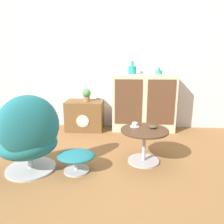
% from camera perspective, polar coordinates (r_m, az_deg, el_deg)
% --- Properties ---
extents(ground_plane, '(12.00, 12.00, 0.00)m').
position_cam_1_polar(ground_plane, '(2.65, -2.96, -14.47)').
color(ground_plane, olive).
extents(wall_back, '(6.40, 0.06, 2.60)m').
position_cam_1_polar(wall_back, '(3.97, -0.40, 14.70)').
color(wall_back, silver).
rests_on(wall_back, ground_plane).
extents(sideboard, '(1.07, 0.38, 0.98)m').
position_cam_1_polar(sideboard, '(3.83, 8.25, 2.42)').
color(sideboard, beige).
rests_on(sideboard, ground_plane).
extents(tv_console, '(0.64, 0.45, 0.52)m').
position_cam_1_polar(tv_console, '(3.91, -7.09, -0.86)').
color(tv_console, brown).
rests_on(tv_console, ground_plane).
extents(egg_chair, '(0.88, 0.87, 0.91)m').
position_cam_1_polar(egg_chair, '(2.57, -20.85, -5.94)').
color(egg_chair, '#B7B7BC').
rests_on(egg_chair, ground_plane).
extents(ottoman, '(0.43, 0.36, 0.23)m').
position_cam_1_polar(ottoman, '(2.54, -9.35, -11.63)').
color(ottoman, '#B7B7BC').
rests_on(ottoman, ground_plane).
extents(coffee_table, '(0.58, 0.58, 0.42)m').
position_cam_1_polar(coffee_table, '(2.71, 8.40, -7.52)').
color(coffee_table, '#B7B7BC').
rests_on(coffee_table, ground_plane).
extents(vase_leftmost, '(0.14, 0.14, 0.21)m').
position_cam_1_polar(vase_leftmost, '(3.75, 5.31, 10.96)').
color(vase_leftmost, teal).
rests_on(vase_leftmost, sideboard).
extents(vase_inner_left, '(0.12, 0.12, 0.11)m').
position_cam_1_polar(vase_inner_left, '(3.79, 12.14, 10.18)').
color(vase_inner_left, '#2D8E6B').
rests_on(vase_inner_left, sideboard).
extents(potted_plant, '(0.15, 0.15, 0.22)m').
position_cam_1_polar(potted_plant, '(3.82, -6.65, 4.61)').
color(potted_plant, '#996B4C').
rests_on(potted_plant, tv_console).
extents(teacup, '(0.12, 0.12, 0.05)m').
position_cam_1_polar(teacup, '(2.75, 5.96, -3.38)').
color(teacup, silver).
rests_on(teacup, coffee_table).
extents(bowl, '(0.10, 0.10, 0.04)m').
position_cam_1_polar(bowl, '(2.74, 10.67, -3.74)').
color(bowl, '#4C3828').
rests_on(bowl, coffee_table).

